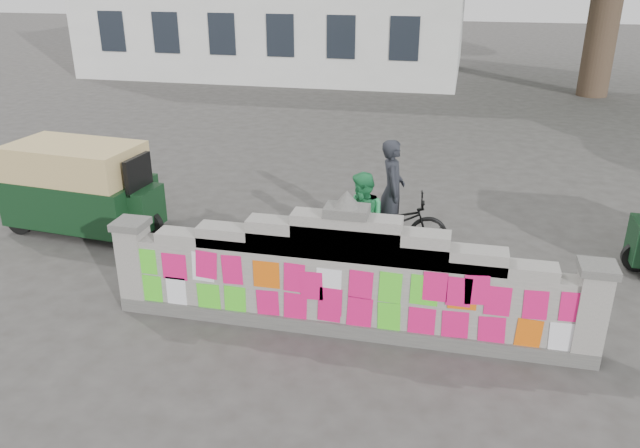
% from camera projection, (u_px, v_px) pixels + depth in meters
% --- Properties ---
extents(ground, '(100.00, 100.00, 0.00)m').
position_uv_depth(ground, '(345.00, 330.00, 8.44)').
color(ground, '#383533').
rests_on(ground, ground).
extents(parapet_wall, '(6.48, 0.44, 2.01)m').
position_uv_depth(parapet_wall, '(345.00, 281.00, 8.15)').
color(parapet_wall, '#4C4C49').
rests_on(parapet_wall, ground).
extents(cyclist_bike, '(1.99, 0.91, 1.01)m').
position_uv_depth(cyclist_bike, '(391.00, 223.00, 10.61)').
color(cyclist_bike, black).
rests_on(cyclist_bike, ground).
extents(cyclist_rider, '(0.49, 0.67, 1.71)m').
position_uv_depth(cyclist_rider, '(392.00, 204.00, 10.47)').
color(cyclist_rider, '#212329').
rests_on(cyclist_rider, ground).
extents(pedestrian, '(0.97, 0.97, 1.59)m').
position_uv_depth(pedestrian, '(363.00, 221.00, 9.93)').
color(pedestrian, '#27904F').
rests_on(pedestrian, ground).
extents(rickshaw_left, '(2.98, 1.58, 1.62)m').
position_uv_depth(rickshaw_left, '(82.00, 186.00, 11.35)').
color(rickshaw_left, black).
rests_on(rickshaw_left, ground).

